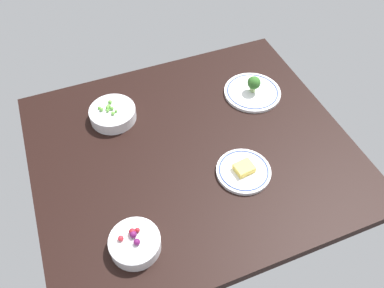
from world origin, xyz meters
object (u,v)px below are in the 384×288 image
plate_broccoli (253,90)px  bowl_berries (135,243)px  plate_cheese (244,171)px  bowl_peas (113,113)px

plate_broccoli → bowl_berries: size_ratio=1.49×
plate_cheese → bowl_berries: size_ratio=1.22×
bowl_berries → bowl_peas: bearing=-97.3°
bowl_peas → bowl_berries: bowl_berries is taller
bowl_peas → bowl_berries: (6.83, 53.39, 0.03)cm
bowl_berries → plate_cheese: bearing=-163.2°
plate_broccoli → bowl_peas: (55.38, -7.05, 0.86)cm
bowl_peas → bowl_berries: bearing=82.7°
plate_broccoli → bowl_peas: 55.83cm
plate_broccoli → plate_cheese: bearing=58.5°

